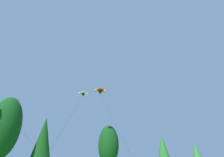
{
  "coord_description": "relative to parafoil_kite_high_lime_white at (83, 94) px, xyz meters",
  "views": [
    {
      "loc": [
        -5.76,
        5.38,
        1.99
      ],
      "look_at": [
        2.63,
        23.68,
        12.17
      ],
      "focal_mm": 28.69,
      "sensor_mm": 36.0,
      "label": 1
    }
  ],
  "objects": [
    {
      "name": "treeline_tree_g",
      "position": [
        37.3,
        8.88,
        -9.34
      ],
      "size": [
        3.6,
        3.6,
        9.09
      ],
      "color": "#472D19",
      "rests_on": "ground_plane"
    },
    {
      "name": "treeline_tree_f",
      "position": [
        24.51,
        7.93,
        -8.66
      ],
      "size": [
        3.84,
        3.84,
        10.17
      ],
      "color": "#472D19",
      "rests_on": "ground_plane"
    },
    {
      "name": "parafoil_kite_high_lime_white",
      "position": [
        0.0,
        0.0,
        0.0
      ],
      "size": [
        8.85,
        19.29,
        14.35
      ],
      "color": "#93D633"
    },
    {
      "name": "parafoil_kite_far_red_yellow",
      "position": [
        5.44,
        5.04,
        3.46
      ],
      "size": [
        4.51,
        20.43,
        17.64
      ],
      "color": "red"
    },
    {
      "name": "treeline_tree_c",
      "position": [
        -12.75,
        9.2,
        -5.69
      ],
      "size": [
        5.97,
        5.97,
        15.43
      ],
      "color": "#472D19",
      "rests_on": "ground_plane"
    },
    {
      "name": "treeline_tree_d",
      "position": [
        -5.09,
        11.65,
        -7.15
      ],
      "size": [
        4.37,
        4.37,
        12.58
      ],
      "color": "#472D19",
      "rests_on": "ground_plane"
    },
    {
      "name": "treeline_tree_e",
      "position": [
        10.06,
        10.47,
        -7.85
      ],
      "size": [
        5.0,
        5.0,
        11.86
      ],
      "color": "#472D19",
      "rests_on": "ground_plane"
    }
  ]
}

